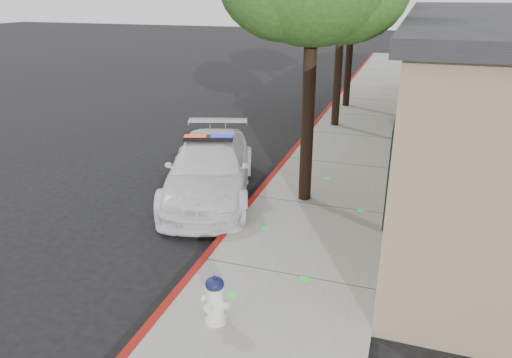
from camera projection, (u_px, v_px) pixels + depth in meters
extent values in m
plane|color=black|center=(201.00, 265.00, 8.77)|extent=(120.00, 120.00, 0.00)
cube|color=gray|center=(318.00, 208.00, 10.93)|extent=(3.20, 60.00, 0.15)
cube|color=maroon|center=(255.00, 199.00, 11.37)|extent=(0.14, 60.00, 0.16)
cube|color=black|center=(391.00, 168.00, 8.01)|extent=(0.08, 1.48, 1.68)
cube|color=black|center=(400.00, 124.00, 10.66)|extent=(0.08, 1.48, 1.68)
cube|color=black|center=(404.00, 97.00, 13.30)|extent=(0.08, 1.48, 1.68)
cube|color=black|center=(408.00, 80.00, 15.95)|extent=(0.08, 1.48, 1.68)
cube|color=black|center=(410.00, 67.00, 18.59)|extent=(0.08, 1.48, 1.68)
cube|color=black|center=(412.00, 58.00, 21.24)|extent=(0.08, 1.48, 1.68)
cube|color=black|center=(413.00, 50.00, 23.89)|extent=(0.08, 1.48, 1.68)
imported|color=silver|center=(210.00, 168.00, 11.54)|extent=(3.32, 5.23, 1.41)
cube|color=black|center=(209.00, 138.00, 11.25)|extent=(1.23, 0.62, 0.10)
cube|color=red|center=(195.00, 138.00, 11.26)|extent=(0.57, 0.38, 0.11)
cube|color=#0B15C4|center=(222.00, 138.00, 11.25)|extent=(0.57, 0.38, 0.11)
cylinder|color=silver|center=(216.00, 320.00, 7.04)|extent=(0.32, 0.32, 0.06)
cylinder|color=silver|center=(215.00, 303.00, 6.93)|extent=(0.27, 0.27, 0.52)
cylinder|color=silver|center=(215.00, 287.00, 6.83)|extent=(0.30, 0.30, 0.04)
ellipsoid|color=#0F1237|center=(215.00, 284.00, 6.81)|extent=(0.28, 0.28, 0.21)
cylinder|color=#0F1237|center=(214.00, 279.00, 6.77)|extent=(0.07, 0.07, 0.06)
cylinder|color=silver|center=(206.00, 299.00, 6.99)|extent=(0.13, 0.12, 0.10)
cylinder|color=silver|center=(225.00, 305.00, 6.85)|extent=(0.13, 0.12, 0.10)
cylinder|color=silver|center=(209.00, 307.00, 6.78)|extent=(0.15, 0.13, 0.13)
cylinder|color=black|center=(308.00, 116.00, 10.52)|extent=(0.29, 0.29, 3.99)
cylinder|color=black|center=(338.00, 70.00, 16.71)|extent=(0.28, 0.28, 3.99)
cylinder|color=black|center=(349.00, 60.00, 19.69)|extent=(0.28, 0.28, 3.81)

